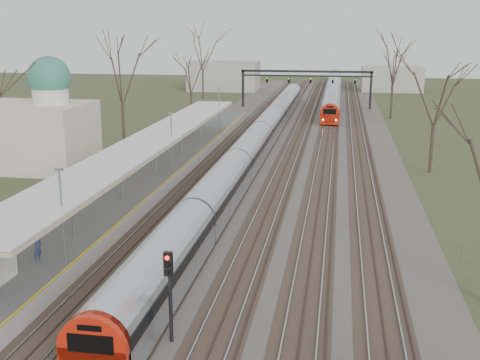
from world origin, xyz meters
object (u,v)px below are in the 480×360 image
object	(u,v)px
train_near	(260,136)
passenger	(38,248)
signal_post	(169,283)
train_far	(334,88)

from	to	relation	value
train_near	passenger	world-z (taller)	train_near
passenger	signal_post	xyz separation A→B (m)	(8.49, -5.19, 0.95)
passenger	signal_post	bearing A→B (deg)	-115.27
train_near	signal_post	xyz separation A→B (m)	(1.75, -40.99, 1.25)
train_far	train_near	bearing A→B (deg)	-97.38
train_near	passenger	size ratio (longest dim) A/B	58.26
train_far	passenger	world-z (taller)	train_far
signal_post	train_far	bearing A→B (deg)	86.84
train_far	signal_post	size ratio (longest dim) A/B	18.34
train_near	signal_post	world-z (taller)	signal_post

